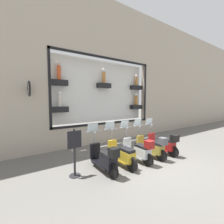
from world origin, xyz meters
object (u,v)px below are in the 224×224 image
object	(u,v)px
scooter_olive_1	(152,147)
scooter_silver_2	(139,150)
scooter_yellow_3	(122,154)
shop_sign_post	(75,151)
scooter_red_0	(164,144)
scooter_black_4	(105,158)

from	to	relation	value
scooter_olive_1	scooter_silver_2	distance (m)	0.78
scooter_yellow_3	shop_sign_post	xyz separation A→B (m)	(0.23, 1.72, 0.38)
scooter_olive_1	scooter_yellow_3	xyz separation A→B (m)	(0.07, 1.57, -0.03)
scooter_red_0	scooter_olive_1	world-z (taller)	scooter_olive_1
scooter_silver_2	shop_sign_post	xyz separation A→B (m)	(0.29, 2.51, 0.35)
scooter_olive_1	scooter_silver_2	world-z (taller)	scooter_olive_1
scooter_silver_2	scooter_yellow_3	size ratio (longest dim) A/B	1.00
scooter_silver_2	shop_sign_post	bearing A→B (deg)	83.30
scooter_silver_2	shop_sign_post	world-z (taller)	scooter_silver_2
scooter_silver_2	scooter_olive_1	bearing A→B (deg)	-89.98
scooter_olive_1	scooter_black_4	distance (m)	2.35
scooter_olive_1	scooter_yellow_3	size ratio (longest dim) A/B	1.00
scooter_yellow_3	scooter_black_4	distance (m)	0.79
scooter_yellow_3	shop_sign_post	world-z (taller)	scooter_yellow_3
shop_sign_post	scooter_red_0	bearing A→B (deg)	-94.11
scooter_black_4	scooter_silver_2	bearing A→B (deg)	-90.09
shop_sign_post	scooter_silver_2	bearing A→B (deg)	-96.70
scooter_red_0	scooter_silver_2	distance (m)	1.57
scooter_olive_1	scooter_black_4	world-z (taller)	scooter_olive_1
scooter_silver_2	scooter_yellow_3	world-z (taller)	scooter_yellow_3
shop_sign_post	scooter_yellow_3	bearing A→B (deg)	-97.53
scooter_yellow_3	scooter_silver_2	bearing A→B (deg)	-94.87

